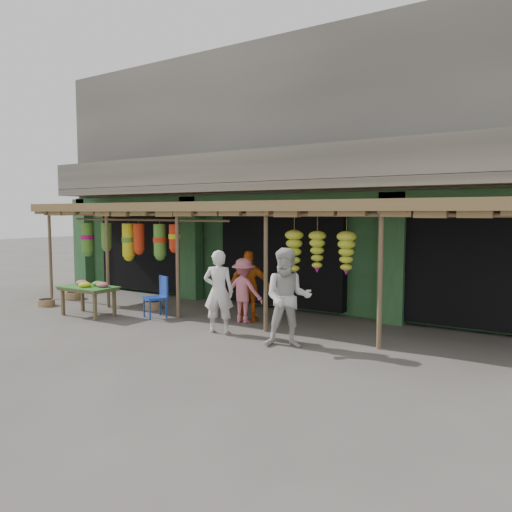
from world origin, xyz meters
The scene contains 12 objects.
ground centered at (0.00, 0.00, 0.00)m, with size 80.00×80.00×0.00m, color #514C47.
building centered at (0.00, 4.87, 3.37)m, with size 16.40×6.80×7.00m.
awning centered at (-0.14, 0.80, 2.57)m, with size 14.00×2.70×2.79m.
flower_table centered at (-3.51, -1.19, 0.69)m, with size 1.44×0.86×0.85m.
blue_chair centered at (-1.96, -0.39, 0.56)m, with size 0.64×0.64×1.00m.
basket_left centered at (-5.91, 0.12, 0.10)m, with size 0.48×0.48×0.20m, color #9A6846.
basket_mid centered at (-5.60, -1.00, 0.09)m, with size 0.46×0.46×0.18m, color olive.
basket_right centered at (-2.79, 0.27, 0.11)m, with size 0.47×0.47×0.21m, color #A1854B.
person_front centered at (0.23, -0.84, 0.88)m, with size 0.64×0.42×1.76m, color silver.
person_right centered at (2.00, -1.02, 0.94)m, with size 0.91×0.71×1.88m, color beige.
person_vendor centered at (0.18, 0.40, 0.83)m, with size 0.98×0.41×1.66m, color #D66214.
person_shopper centered at (0.11, 0.26, 0.75)m, with size 0.97×0.56×1.50m, color #DD7585.
Camera 1 is at (6.59, -9.11, 2.54)m, focal length 35.00 mm.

